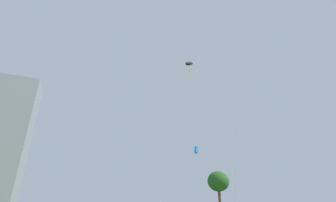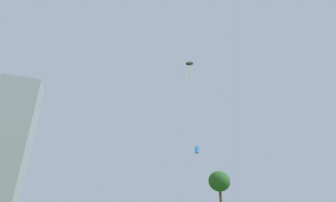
# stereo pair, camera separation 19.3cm
# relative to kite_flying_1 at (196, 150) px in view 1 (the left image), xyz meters

# --- Properties ---
(kite_flying_1) EXTENTS (2.88, 1.72, 11.68)m
(kite_flying_1) POSITION_rel_kite_flying_1_xyz_m (0.00, 0.00, 0.00)
(kite_flying_1) COLOR silver
(kite_flying_1) RESTS_ON ground
(kite_flying_2) EXTENTS (8.90, 6.46, 27.60)m
(kite_flying_2) POSITION_rel_kite_flying_1_xyz_m (-2.38, -3.74, 15.63)
(kite_flying_2) COLOR silver
(kite_flying_2) RESTS_ON ground
(park_tree_0) EXTENTS (4.41, 4.41, 8.21)m
(park_tree_0) POSITION_rel_kite_flying_1_xyz_m (7.42, 6.03, -4.83)
(park_tree_0) COLOR brown
(park_tree_0) RESTS_ON ground
(distant_highrise_0) EXTENTS (18.42, 17.13, 59.27)m
(distant_highrise_0) POSITION_rel_kite_flying_1_xyz_m (-56.39, 87.28, 18.67)
(distant_highrise_0) COLOR gray
(distant_highrise_0) RESTS_ON ground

